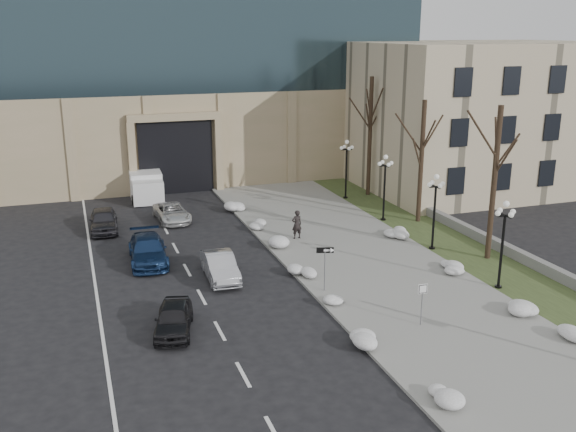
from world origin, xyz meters
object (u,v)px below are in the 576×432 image
object	(u,v)px
car_b	(220,266)
box_truck	(145,184)
car_c	(148,250)
lamppost_b	(435,202)
one_way_sign	(328,255)
keep_sign	(422,296)
car_a	(174,318)
car_d	(172,213)
pedestrian	(297,224)
car_e	(104,220)
lamppost_a	(503,233)
lamppost_d	(346,161)
lamppost_c	(385,179)

from	to	relation	value
car_b	box_truck	size ratio (longest dim) A/B	0.61
car_c	lamppost_b	distance (m)	17.20
one_way_sign	keep_sign	xyz separation A→B (m)	(2.48, -5.07, -0.48)
keep_sign	lamppost_b	size ratio (longest dim) A/B	0.44
car_a	car_d	xyz separation A→B (m)	(2.70, 17.36, -0.05)
box_truck	pedestrian	bearing A→B (deg)	-59.47
car_a	keep_sign	bearing A→B (deg)	-2.40
car_e	lamppost_b	xyz separation A→B (m)	(18.71, -10.61, 2.33)
pedestrian	box_truck	world-z (taller)	box_truck
lamppost_a	lamppost_d	size ratio (longest dim) A/B	1.00
one_way_sign	lamppost_d	size ratio (longest dim) A/B	0.52
car_d	lamppost_b	distance (m)	18.27
lamppost_b	car_d	bearing A→B (deg)	140.86
pedestrian	keep_sign	bearing A→B (deg)	88.41
keep_sign	car_d	bearing A→B (deg)	115.29
box_truck	lamppost_d	world-z (taller)	lamppost_d
pedestrian	keep_sign	size ratio (longest dim) A/B	0.88
lamppost_c	lamppost_d	size ratio (longest dim) A/B	1.00
lamppost_b	lamppost_d	bearing A→B (deg)	90.00
box_truck	keep_sign	xyz separation A→B (m)	(8.82, -28.19, 0.48)
one_way_sign	lamppost_a	xyz separation A→B (m)	(8.58, -2.47, 1.05)
car_d	keep_sign	distance (m)	22.03
box_truck	car_a	bearing A→B (deg)	-91.67
lamppost_a	car_a	bearing A→B (deg)	178.06
car_a	box_truck	bearing A→B (deg)	100.06
lamppost_a	lamppost_b	xyz separation A→B (m)	(0.00, 6.50, 0.00)
one_way_sign	lamppost_c	bearing A→B (deg)	67.38
car_b	one_way_sign	world-z (taller)	one_way_sign
car_e	lamppost_c	bearing A→B (deg)	-9.58
car_e	pedestrian	world-z (taller)	pedestrian
car_a	lamppost_c	xyz separation A→B (m)	(16.73, 12.43, 2.41)
car_d	car_e	size ratio (longest dim) A/B	1.01
box_truck	lamppost_a	size ratio (longest dim) A/B	1.47
lamppost_d	keep_sign	bearing A→B (deg)	-105.43
car_c	lamppost_d	xyz separation A→B (m)	(16.68, 9.51, 2.33)
car_b	lamppost_c	distance (m)	15.18
car_a	lamppost_c	distance (m)	20.99
car_e	lamppost_c	distance (m)	19.30
car_e	car_c	bearing A→B (deg)	-71.31
car_e	box_truck	world-z (taller)	box_truck
car_e	lamppost_a	world-z (taller)	lamppost_a
lamppost_b	lamppost_c	distance (m)	6.50
box_truck	lamppost_c	bearing A→B (deg)	-37.68
box_truck	lamppost_b	bearing A→B (deg)	-49.51
one_way_sign	lamppost_b	size ratio (longest dim) A/B	0.52
box_truck	lamppost_a	bearing A→B (deg)	-57.28
pedestrian	lamppost_c	world-z (taller)	lamppost_c
one_way_sign	lamppost_d	world-z (taller)	lamppost_d
car_b	car_c	xyz separation A→B (m)	(-3.36, 3.87, 0.03)
car_b	lamppost_d	distance (m)	19.03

